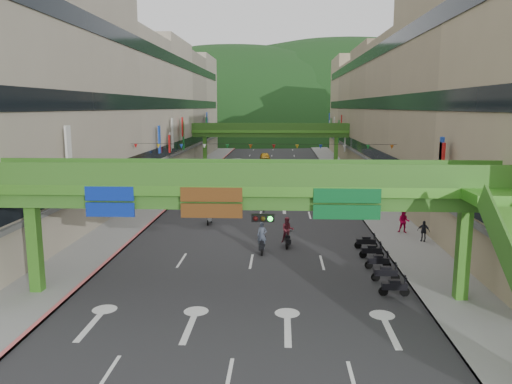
# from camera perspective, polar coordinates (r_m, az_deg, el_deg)

# --- Properties ---
(ground) EXTENTS (320.00, 320.00, 0.00)m
(ground) POSITION_cam_1_polar(r_m,az_deg,el_deg) (21.09, -2.57, -17.89)
(ground) COLOR black
(ground) RESTS_ON ground
(road_slab) EXTENTS (18.00, 140.00, 0.02)m
(road_slab) POSITION_cam_1_polar(r_m,az_deg,el_deg) (69.32, 1.33, 1.61)
(road_slab) COLOR #28282B
(road_slab) RESTS_ON ground
(sidewalk_left) EXTENTS (4.00, 140.00, 0.15)m
(sidewalk_left) POSITION_cam_1_polar(r_m,az_deg,el_deg) (70.46, -7.66, 1.71)
(sidewalk_left) COLOR gray
(sidewalk_left) RESTS_ON ground
(sidewalk_right) EXTENTS (4.00, 140.00, 0.15)m
(sidewalk_right) POSITION_cam_1_polar(r_m,az_deg,el_deg) (69.89, 10.38, 1.57)
(sidewalk_right) COLOR gray
(sidewalk_right) RESTS_ON ground
(curb_left) EXTENTS (0.20, 140.00, 0.18)m
(curb_left) POSITION_cam_1_polar(r_m,az_deg,el_deg) (70.14, -6.13, 1.72)
(curb_left) COLOR #CC5959
(curb_left) RESTS_ON ground
(curb_right) EXTENTS (0.20, 140.00, 0.18)m
(curb_right) POSITION_cam_1_polar(r_m,az_deg,el_deg) (69.66, 8.83, 1.60)
(curb_right) COLOR gray
(curb_right) RESTS_ON ground
(building_row_left) EXTENTS (12.80, 95.00, 19.00)m
(building_row_left) POSITION_cam_1_polar(r_m,az_deg,el_deg) (71.68, -14.15, 9.17)
(building_row_left) COLOR #9E937F
(building_row_left) RESTS_ON ground
(building_row_right) EXTENTS (12.80, 95.00, 19.00)m
(building_row_right) POSITION_cam_1_polar(r_m,az_deg,el_deg) (70.70, 17.08, 9.03)
(building_row_right) COLOR gray
(building_row_right) RESTS_ON ground
(overpass_near) EXTENTS (28.00, 12.27, 7.10)m
(overpass_near) POSITION_cam_1_polar(r_m,az_deg,el_deg) (24.43, 0.70, -1.06)
(overpass_near) COLOR #4C9E2D
(overpass_near) RESTS_ON ground
(overpass_far) EXTENTS (28.00, 2.20, 7.10)m
(overpass_far) POSITION_cam_1_polar(r_m,az_deg,el_deg) (83.74, 1.62, 6.71)
(overpass_far) COLOR #4C9E2D
(overpass_far) RESTS_ON ground
(hill_left) EXTENTS (168.00, 140.00, 112.00)m
(hill_left) POSITION_cam_1_polar(r_m,az_deg,el_deg) (179.66, -2.53, 6.58)
(hill_left) COLOR #1C4419
(hill_left) RESTS_ON ground
(hill_right) EXTENTS (208.00, 176.00, 128.00)m
(hill_right) POSITION_cam_1_polar(r_m,az_deg,el_deg) (200.19, 9.58, 6.77)
(hill_right) COLOR #1C4419
(hill_right) RESTS_ON ground
(bunting_string) EXTENTS (26.00, 0.36, 0.47)m
(bunting_string) POSITION_cam_1_polar(r_m,az_deg,el_deg) (48.79, 0.71, 5.23)
(bunting_string) COLOR black
(bunting_string) RESTS_ON ground
(scooter_rider_near) EXTENTS (0.67, 1.60, 2.15)m
(scooter_rider_near) POSITION_cam_1_polar(r_m,az_deg,el_deg) (33.67, 0.68, -5.36)
(scooter_rider_near) COLOR black
(scooter_rider_near) RESTS_ON ground
(scooter_rider_mid) EXTENTS (0.95, 1.60, 2.17)m
(scooter_rider_mid) POSITION_cam_1_polar(r_m,az_deg,el_deg) (35.12, 3.63, -4.55)
(scooter_rider_mid) COLOR black
(scooter_rider_mid) RESTS_ON ground
(scooter_rider_left) EXTENTS (1.03, 1.60, 2.02)m
(scooter_rider_left) POSITION_cam_1_polar(r_m,az_deg,el_deg) (42.18, -5.35, -2.32)
(scooter_rider_left) COLOR gray
(scooter_rider_left) RESTS_ON ground
(scooter_rider_far) EXTENTS (0.75, 1.60, 1.86)m
(scooter_rider_far) POSITION_cam_1_polar(r_m,az_deg,el_deg) (45.38, -2.61, -1.54)
(scooter_rider_far) COLOR maroon
(scooter_rider_far) RESTS_ON ground
(parked_scooter_row) EXTENTS (1.60, 9.35, 1.08)m
(parked_scooter_row) POSITION_cam_1_polar(r_m,az_deg,el_deg) (31.49, 13.79, -7.65)
(parked_scooter_row) COLOR black
(parked_scooter_row) RESTS_ON ground
(car_silver) EXTENTS (1.55, 3.94, 1.28)m
(car_silver) POSITION_cam_1_polar(r_m,az_deg,el_deg) (83.34, -2.13, 3.41)
(car_silver) COLOR #9FA1A6
(car_silver) RESTS_ON ground
(car_yellow) EXTENTS (2.22, 4.63, 1.52)m
(car_yellow) POSITION_cam_1_polar(r_m,az_deg,el_deg) (91.12, 1.04, 4.03)
(car_yellow) COLOR gold
(car_yellow) RESTS_ON ground
(pedestrian_red) EXTENTS (1.02, 0.88, 1.80)m
(pedestrian_red) POSITION_cam_1_polar(r_m,az_deg,el_deg) (40.22, 16.53, -3.44)
(pedestrian_red) COLOR #BA0336
(pedestrian_red) RESTS_ON ground
(pedestrian_dark) EXTENTS (0.95, 0.75, 1.51)m
(pedestrian_dark) POSITION_cam_1_polar(r_m,az_deg,el_deg) (38.20, 18.58, -4.46)
(pedestrian_dark) COLOR black
(pedestrian_dark) RESTS_ON ground
(pedestrian_blue) EXTENTS (0.73, 0.49, 1.53)m
(pedestrian_blue) POSITION_cam_1_polar(r_m,az_deg,el_deg) (59.82, 10.49, 0.88)
(pedestrian_blue) COLOR #363958
(pedestrian_blue) RESTS_ON ground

